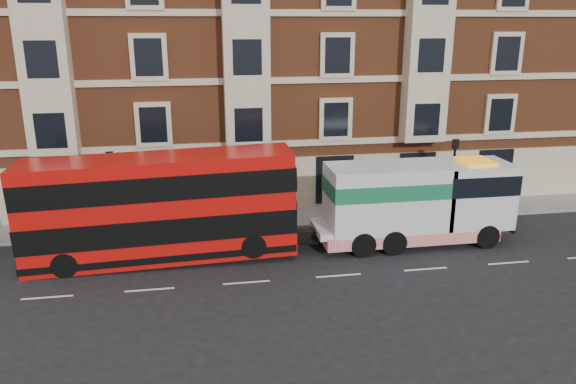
{
  "coord_description": "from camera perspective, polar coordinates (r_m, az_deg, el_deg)",
  "views": [
    {
      "loc": [
        -1.88,
        -21.53,
        10.59
      ],
      "look_at": [
        2.46,
        4.0,
        2.68
      ],
      "focal_mm": 35.0,
      "sensor_mm": 36.0,
      "label": 1
    }
  ],
  "objects": [
    {
      "name": "lamp_post_east",
      "position": [
        32.0,
        16.42,
        1.97
      ],
      "size": [
        0.35,
        0.15,
        4.35
      ],
      "color": "black",
      "rests_on": "sidewalk"
    },
    {
      "name": "pedestrian",
      "position": [
        29.57,
        -16.91,
        -2.69
      ],
      "size": [
        0.69,
        0.53,
        1.72
      ],
      "primitive_type": "imported",
      "rotation": [
        0.0,
        0.0,
        -0.2
      ],
      "color": "#17202E",
      "rests_on": "sidewalk"
    },
    {
      "name": "sidewalk",
      "position": [
        30.93,
        -5.58,
        -2.97
      ],
      "size": [
        90.0,
        3.0,
        0.15
      ],
      "primitive_type": "cube",
      "color": "slate",
      "rests_on": "ground"
    },
    {
      "name": "lamp_post_west",
      "position": [
        29.13,
        -17.39,
        0.43
      ],
      "size": [
        0.35,
        0.15,
        4.35
      ],
      "color": "black",
      "rests_on": "sidewalk"
    },
    {
      "name": "tow_truck",
      "position": [
        28.01,
        12.61,
        -0.99
      ],
      "size": [
        9.67,
        2.86,
        4.03
      ],
      "color": "silver",
      "rests_on": "ground"
    },
    {
      "name": "ground",
      "position": [
        24.07,
        -4.23,
        -9.16
      ],
      "size": [
        120.0,
        120.0,
        0.0
      ],
      "primitive_type": "plane",
      "color": "black",
      "rests_on": "ground"
    },
    {
      "name": "victorian_terrace",
      "position": [
        36.61,
        -6.15,
        16.08
      ],
      "size": [
        45.0,
        12.0,
        20.4
      ],
      "color": "brown",
      "rests_on": "ground"
    },
    {
      "name": "double_decker_bus",
      "position": [
        25.93,
        -12.88,
        -1.42
      ],
      "size": [
        12.07,
        2.77,
        4.89
      ],
      "color": "red",
      "rests_on": "ground"
    }
  ]
}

